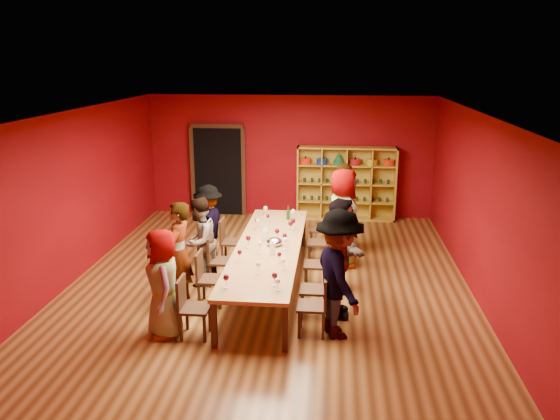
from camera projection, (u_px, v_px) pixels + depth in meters
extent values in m
cube|color=#593517|center=(269.00, 286.00, 9.62)|extent=(7.10, 9.10, 0.02)
cube|color=#69050B|center=(290.00, 157.00, 13.52)|extent=(7.10, 0.02, 3.00)
cube|color=#69050B|center=(207.00, 334.00, 4.89)|extent=(7.10, 0.02, 3.00)
cube|color=#69050B|center=(69.00, 198.00, 9.54)|extent=(0.02, 9.10, 3.00)
cube|color=#69050B|center=(482.00, 209.00, 8.87)|extent=(0.02, 9.10, 3.00)
cube|color=silver|center=(267.00, 113.00, 8.79)|extent=(7.10, 9.10, 0.02)
cube|color=#A77845|center=(268.00, 247.00, 9.42)|extent=(1.10, 4.50, 0.06)
cube|color=black|center=(214.00, 325.00, 7.49)|extent=(0.08, 0.08, 0.69)
cube|color=black|center=(258.00, 229.00, 11.64)|extent=(0.08, 0.08, 0.69)
cube|color=black|center=(285.00, 328.00, 7.39)|extent=(0.08, 0.08, 0.69)
cube|color=black|center=(304.00, 230.00, 11.55)|extent=(0.08, 0.08, 0.69)
cube|color=black|center=(219.00, 171.00, 13.74)|extent=(1.20, 0.14, 2.20)
cube|color=black|center=(217.00, 126.00, 13.36)|extent=(1.32, 0.06, 0.10)
cube|color=black|center=(193.00, 171.00, 13.73)|extent=(0.10, 0.06, 2.20)
cube|color=black|center=(244.00, 173.00, 13.61)|extent=(0.10, 0.06, 2.20)
cube|color=#B69328|center=(298.00, 182.00, 13.44)|extent=(0.04, 0.40, 1.80)
cube|color=#B69328|center=(395.00, 185.00, 13.22)|extent=(0.04, 0.40, 1.80)
cube|color=#B69328|center=(347.00, 148.00, 13.09)|extent=(2.40, 0.40, 0.04)
cube|color=#B69328|center=(345.00, 218.00, 13.57)|extent=(2.40, 0.40, 0.04)
cube|color=#B69328|center=(346.00, 182.00, 13.51)|extent=(2.40, 0.02, 1.80)
cube|color=#B69328|center=(346.00, 201.00, 13.45)|extent=(2.36, 0.38, 0.03)
cube|color=#B69328|center=(346.00, 183.00, 13.33)|extent=(2.36, 0.38, 0.03)
cube|color=#B69328|center=(347.00, 165.00, 13.21)|extent=(2.36, 0.38, 0.03)
cube|color=#B69328|center=(322.00, 183.00, 13.39)|extent=(0.03, 0.38, 1.76)
cube|color=#B69328|center=(346.00, 183.00, 13.33)|extent=(0.03, 0.38, 1.76)
cube|color=#B69328|center=(371.00, 184.00, 13.27)|extent=(0.03, 0.38, 1.76)
cylinder|color=red|center=(306.00, 161.00, 13.28)|extent=(0.26, 0.26, 0.15)
sphere|color=black|center=(306.00, 157.00, 13.25)|extent=(0.05, 0.05, 0.05)
cylinder|color=navy|center=(322.00, 161.00, 13.24)|extent=(0.26, 0.26, 0.15)
sphere|color=black|center=(322.00, 157.00, 13.22)|extent=(0.05, 0.05, 0.05)
cylinder|color=#1A6B3E|center=(338.00, 163.00, 13.21)|extent=(0.26, 0.26, 0.08)
cone|color=#1A6B3E|center=(339.00, 157.00, 13.17)|extent=(0.24, 0.24, 0.22)
cylinder|color=maroon|center=(355.00, 162.00, 13.17)|extent=(0.26, 0.26, 0.15)
sphere|color=black|center=(355.00, 158.00, 13.14)|extent=(0.05, 0.05, 0.05)
cylinder|color=gold|center=(372.00, 162.00, 13.13)|extent=(0.26, 0.26, 0.15)
sphere|color=black|center=(372.00, 158.00, 13.10)|extent=(0.05, 0.05, 0.05)
cylinder|color=red|center=(389.00, 162.00, 13.09)|extent=(0.26, 0.26, 0.15)
sphere|color=black|center=(389.00, 159.00, 13.06)|extent=(0.05, 0.05, 0.05)
cylinder|color=black|center=(304.00, 198.00, 13.53)|extent=(0.07, 0.07, 0.10)
cylinder|color=black|center=(312.00, 198.00, 13.52)|extent=(0.07, 0.07, 0.10)
cylinder|color=black|center=(319.00, 198.00, 13.50)|extent=(0.07, 0.07, 0.10)
cylinder|color=black|center=(327.00, 198.00, 13.48)|extent=(0.07, 0.07, 0.10)
cylinder|color=black|center=(334.00, 198.00, 13.46)|extent=(0.07, 0.07, 0.10)
cylinder|color=black|center=(342.00, 199.00, 13.45)|extent=(0.07, 0.07, 0.10)
cylinder|color=black|center=(349.00, 199.00, 13.43)|extent=(0.07, 0.07, 0.10)
cylinder|color=black|center=(357.00, 199.00, 13.41)|extent=(0.07, 0.07, 0.10)
cylinder|color=black|center=(364.00, 199.00, 13.39)|extent=(0.07, 0.07, 0.10)
cylinder|color=black|center=(372.00, 199.00, 13.37)|extent=(0.07, 0.07, 0.10)
cylinder|color=black|center=(380.00, 200.00, 13.36)|extent=(0.07, 0.07, 0.10)
cylinder|color=black|center=(387.00, 200.00, 13.34)|extent=(0.07, 0.07, 0.10)
cylinder|color=black|center=(305.00, 180.00, 13.41)|extent=(0.07, 0.07, 0.10)
cylinder|color=black|center=(312.00, 180.00, 13.39)|extent=(0.07, 0.07, 0.10)
cylinder|color=black|center=(320.00, 180.00, 13.38)|extent=(0.07, 0.07, 0.10)
cylinder|color=black|center=(327.00, 180.00, 13.36)|extent=(0.07, 0.07, 0.10)
cylinder|color=black|center=(335.00, 181.00, 13.34)|extent=(0.07, 0.07, 0.10)
cylinder|color=black|center=(342.00, 181.00, 13.32)|extent=(0.07, 0.07, 0.10)
cylinder|color=black|center=(350.00, 181.00, 13.30)|extent=(0.07, 0.07, 0.10)
cylinder|color=black|center=(358.00, 181.00, 13.29)|extent=(0.07, 0.07, 0.10)
cylinder|color=black|center=(365.00, 181.00, 13.27)|extent=(0.07, 0.07, 0.10)
cylinder|color=black|center=(373.00, 181.00, 13.25)|extent=(0.07, 0.07, 0.10)
cylinder|color=black|center=(381.00, 182.00, 13.23)|extent=(0.07, 0.07, 0.10)
cylinder|color=black|center=(388.00, 182.00, 13.22)|extent=(0.07, 0.07, 0.10)
cube|color=black|center=(195.00, 308.00, 7.78)|extent=(0.42, 0.42, 0.04)
cube|color=black|center=(181.00, 292.00, 7.74)|extent=(0.04, 0.40, 0.44)
cube|color=black|center=(181.00, 328.00, 7.70)|extent=(0.04, 0.04, 0.41)
cube|color=black|center=(204.00, 329.00, 7.66)|extent=(0.04, 0.04, 0.41)
cube|color=black|center=(187.00, 317.00, 8.02)|extent=(0.04, 0.04, 0.41)
cube|color=black|center=(210.00, 318.00, 7.99)|extent=(0.04, 0.04, 0.41)
imported|color=#141838|center=(163.00, 283.00, 7.72)|extent=(0.71, 0.89, 1.60)
cube|color=black|center=(211.00, 279.00, 8.80)|extent=(0.42, 0.42, 0.04)
cube|color=black|center=(199.00, 265.00, 8.75)|extent=(0.04, 0.40, 0.44)
cube|color=black|center=(199.00, 296.00, 8.71)|extent=(0.04, 0.04, 0.41)
cube|color=black|center=(220.00, 297.00, 8.68)|extent=(0.04, 0.04, 0.41)
cube|color=black|center=(204.00, 288.00, 9.04)|extent=(0.04, 0.04, 0.41)
cube|color=black|center=(224.00, 288.00, 9.00)|extent=(0.04, 0.04, 0.41)
imported|color=#151A3A|center=(179.00, 254.00, 8.73)|extent=(0.50, 0.66, 1.71)
cube|color=black|center=(222.00, 261.00, 9.58)|extent=(0.42, 0.42, 0.04)
cube|color=black|center=(210.00, 248.00, 9.53)|extent=(0.04, 0.40, 0.44)
cube|color=black|center=(210.00, 276.00, 9.49)|extent=(0.04, 0.04, 0.41)
cube|color=black|center=(230.00, 277.00, 9.46)|extent=(0.04, 0.04, 0.41)
cube|color=black|center=(215.00, 269.00, 9.82)|extent=(0.04, 0.04, 0.41)
cube|color=black|center=(233.00, 270.00, 9.78)|extent=(0.04, 0.04, 0.41)
imported|color=pink|center=(199.00, 241.00, 9.52)|extent=(0.60, 0.84, 1.57)
cube|color=black|center=(232.00, 242.00, 10.55)|extent=(0.42, 0.42, 0.04)
cube|color=black|center=(222.00, 230.00, 10.51)|extent=(0.04, 0.40, 0.44)
cube|color=black|center=(222.00, 256.00, 10.47)|extent=(0.04, 0.04, 0.41)
cube|color=black|center=(240.00, 256.00, 10.44)|extent=(0.04, 0.04, 0.41)
cube|color=black|center=(226.00, 250.00, 10.79)|extent=(0.04, 0.04, 0.41)
cube|color=black|center=(243.00, 250.00, 10.76)|extent=(0.04, 0.04, 0.41)
imported|color=#48494D|center=(209.00, 224.00, 10.50)|extent=(0.51, 1.04, 1.55)
cube|color=black|center=(312.00, 306.00, 7.85)|extent=(0.42, 0.42, 0.04)
cube|color=black|center=(325.00, 291.00, 7.77)|extent=(0.04, 0.40, 0.44)
cube|color=black|center=(299.00, 325.00, 7.77)|extent=(0.04, 0.04, 0.41)
cube|color=black|center=(323.00, 326.00, 7.74)|extent=(0.04, 0.04, 0.41)
cube|color=black|center=(301.00, 314.00, 8.09)|extent=(0.04, 0.04, 0.41)
cube|color=black|center=(324.00, 315.00, 8.06)|extent=(0.04, 0.04, 0.41)
imported|color=#48484C|center=(339.00, 274.00, 7.68)|extent=(0.88, 1.31, 1.88)
cube|color=black|center=(314.00, 290.00, 8.41)|extent=(0.42, 0.42, 0.04)
cube|color=black|center=(326.00, 276.00, 8.32)|extent=(0.04, 0.40, 0.44)
cube|color=black|center=(302.00, 307.00, 8.32)|extent=(0.04, 0.04, 0.41)
cube|color=black|center=(324.00, 308.00, 8.29)|extent=(0.04, 0.04, 0.41)
cube|color=black|center=(303.00, 298.00, 8.65)|extent=(0.04, 0.04, 0.41)
cube|color=black|center=(324.00, 299.00, 8.62)|extent=(0.04, 0.04, 0.41)
imported|color=white|center=(337.00, 264.00, 8.26)|extent=(0.48, 1.02, 1.74)
cube|color=black|center=(316.00, 265.00, 9.41)|extent=(0.42, 0.42, 0.04)
cube|color=black|center=(327.00, 252.00, 9.33)|extent=(0.04, 0.40, 0.44)
cube|color=black|center=(305.00, 280.00, 9.33)|extent=(0.04, 0.04, 0.41)
cube|color=black|center=(325.00, 281.00, 9.30)|extent=(0.04, 0.04, 0.41)
cube|color=black|center=(307.00, 273.00, 9.66)|extent=(0.04, 0.04, 0.41)
cube|color=black|center=(326.00, 273.00, 9.62)|extent=(0.04, 0.04, 0.41)
imported|color=#141539|center=(340.00, 244.00, 9.27)|extent=(0.74, 1.58, 1.64)
cube|color=black|center=(318.00, 243.00, 10.52)|extent=(0.42, 0.42, 0.04)
cube|color=black|center=(328.00, 231.00, 10.43)|extent=(0.04, 0.40, 0.44)
cube|color=black|center=(309.00, 257.00, 10.43)|extent=(0.04, 0.04, 0.41)
cube|color=black|center=(327.00, 257.00, 10.40)|extent=(0.04, 0.04, 0.41)
cube|color=black|center=(310.00, 250.00, 10.76)|extent=(0.04, 0.04, 0.41)
cube|color=black|center=(327.00, 251.00, 10.72)|extent=(0.04, 0.04, 0.41)
imported|color=#47474B|center=(343.00, 218.00, 10.33)|extent=(0.58, 0.96, 1.89)
cube|color=black|center=(320.00, 229.00, 11.33)|extent=(0.42, 0.42, 0.04)
cube|color=black|center=(329.00, 219.00, 11.25)|extent=(0.04, 0.40, 0.44)
cube|color=black|center=(311.00, 242.00, 11.25)|extent=(0.04, 0.04, 0.41)
cube|color=black|center=(327.00, 243.00, 11.21)|extent=(0.04, 0.04, 0.41)
cube|color=black|center=(312.00, 237.00, 11.57)|extent=(0.04, 0.04, 0.41)
cube|color=black|center=(328.00, 237.00, 11.54)|extent=(0.04, 0.04, 0.41)
imported|color=#141B37|center=(345.00, 207.00, 11.15)|extent=(0.64, 0.77, 1.84)
cylinder|color=white|center=(268.00, 223.00, 10.70)|extent=(0.06, 0.06, 0.01)
cylinder|color=white|center=(268.00, 220.00, 10.68)|extent=(0.01, 0.01, 0.10)
ellipsoid|color=#430710|center=(268.00, 216.00, 10.66)|extent=(0.07, 0.07, 0.08)
cylinder|color=white|center=(275.00, 286.00, 7.76)|extent=(0.07, 0.07, 0.01)
cylinder|color=white|center=(275.00, 282.00, 7.74)|extent=(0.01, 0.01, 0.11)
ellipsoid|color=#430710|center=(275.00, 276.00, 7.71)|extent=(0.08, 0.08, 0.10)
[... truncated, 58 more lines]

